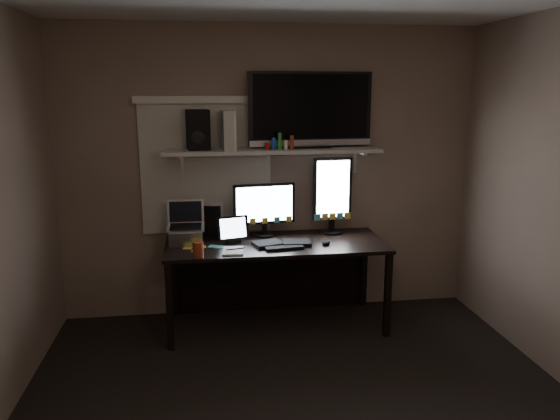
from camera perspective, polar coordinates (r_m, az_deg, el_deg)
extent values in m
plane|color=#6A594C|center=(4.76, -1.05, 3.87)|extent=(3.60, 0.00, 3.60)
cube|color=beige|center=(4.70, -7.72, 4.27)|extent=(1.10, 0.02, 1.10)
cube|color=black|center=(4.51, -0.44, -3.58)|extent=(1.80, 0.75, 0.03)
cube|color=black|center=(4.95, -0.98, -6.51)|extent=(1.80, 0.02, 0.70)
cube|color=black|center=(4.28, -11.47, -9.89)|extent=(0.05, 0.05, 0.70)
cube|color=black|center=(4.51, 11.18, -8.72)|extent=(0.05, 0.05, 0.70)
cube|color=black|center=(4.91, -11.04, -6.92)|extent=(0.05, 0.05, 0.70)
cube|color=black|center=(5.11, 8.72, -6.07)|extent=(0.05, 0.05, 0.70)
cube|color=#BABAB5|center=(4.56, -0.79, 6.22)|extent=(1.80, 0.35, 0.03)
cube|color=black|center=(4.64, -1.66, 0.04)|extent=(0.54, 0.13, 0.47)
cube|color=black|center=(4.74, 5.48, 1.58)|extent=(0.34, 0.09, 0.68)
cube|color=black|center=(4.42, 0.23, -3.50)|extent=(0.49, 0.24, 0.03)
ellipsoid|color=black|center=(4.45, 4.84, -3.37)|extent=(0.09, 0.11, 0.04)
cube|color=silver|center=(4.26, -4.92, -4.28)|extent=(0.18, 0.24, 0.01)
cube|color=black|center=(4.48, -4.93, -2.03)|extent=(0.28, 0.17, 0.23)
cube|color=black|center=(4.74, -7.47, -0.94)|extent=(0.24, 0.17, 0.28)
cube|color=#B5B6BA|center=(4.49, -9.84, -1.41)|extent=(0.31, 0.25, 0.34)
cylinder|color=maroon|center=(4.14, -8.55, -4.10)|extent=(0.10, 0.10, 0.12)
cube|color=black|center=(4.63, 3.19, 10.39)|extent=(1.06, 0.27, 0.63)
cube|color=beige|center=(4.50, -5.42, 8.31)|extent=(0.11, 0.27, 0.32)
cube|color=black|center=(4.53, -8.57, 8.29)|extent=(0.20, 0.24, 0.32)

